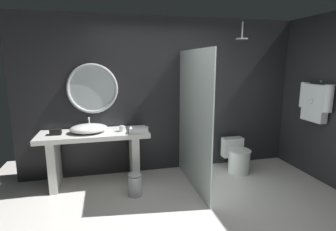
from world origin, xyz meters
name	(u,v)px	position (x,y,z in m)	size (l,w,h in m)	color
back_wall_panel	(165,96)	(0.00, 1.90, 1.30)	(4.80, 0.10, 2.60)	#232326
side_wall_right	(333,101)	(2.35, 0.76, 1.30)	(0.10, 2.47, 2.60)	#232326
vanity_counter	(95,149)	(-1.18, 1.53, 0.56)	(1.63, 0.60, 0.83)	silver
vessel_sink	(89,128)	(-1.26, 1.53, 0.89)	(0.55, 0.45, 0.19)	white
tumbler_cup	(122,129)	(-0.77, 1.49, 0.87)	(0.08, 0.08, 0.09)	silver
tissue_box	(56,132)	(-1.72, 1.52, 0.87)	(0.16, 0.12, 0.08)	black
round_wall_mirror	(93,89)	(-1.18, 1.81, 1.46)	(0.79, 0.05, 0.79)	#B7B7BC
shower_glass_panel	(194,120)	(0.26, 1.13, 1.02)	(0.02, 1.44, 2.05)	silver
rain_shower_head	(242,37)	(1.19, 1.53, 2.26)	(0.19, 0.19, 0.27)	#B7B7BC
hanging_bathrobe	(315,101)	(2.21, 0.96, 1.27)	(0.20, 0.62, 0.65)	#B7B7BC
toilet	(237,157)	(1.19, 1.46, 0.25)	(0.38, 0.56, 0.54)	white
waste_bin	(135,184)	(-0.64, 1.00, 0.18)	(0.20, 0.20, 0.35)	#B7B7BC
folded_hand_towel	(139,130)	(-0.52, 1.33, 0.87)	(0.27, 0.15, 0.08)	white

